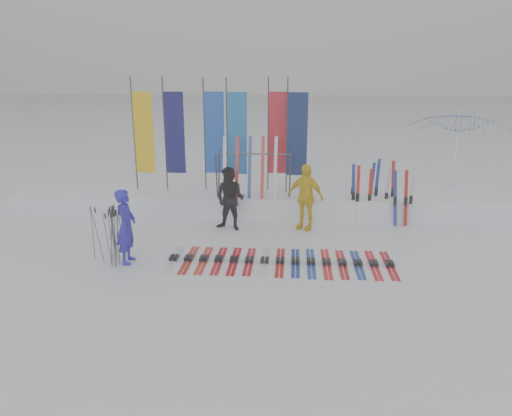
# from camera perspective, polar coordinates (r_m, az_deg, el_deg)

# --- Properties ---
(ground) EXTENTS (120.00, 120.00, 0.00)m
(ground) POSITION_cam_1_polar(r_m,az_deg,el_deg) (10.16, -1.82, -7.93)
(ground) COLOR white
(ground) RESTS_ON ground
(snow_bank) EXTENTS (14.00, 1.60, 0.60)m
(snow_bank) POSITION_cam_1_polar(r_m,az_deg,el_deg) (14.38, 0.10, 0.67)
(snow_bank) COLOR white
(snow_bank) RESTS_ON ground
(person_blue) EXTENTS (0.41, 0.61, 1.63)m
(person_blue) POSITION_cam_1_polar(r_m,az_deg,el_deg) (10.97, -14.61, -2.06)
(person_blue) COLOR #241EB1
(person_blue) RESTS_ON ground
(person_black) EXTENTS (0.94, 0.83, 1.63)m
(person_black) POSITION_cam_1_polar(r_m,az_deg,el_deg) (12.78, -2.98, 1.05)
(person_black) COLOR black
(person_black) RESTS_ON ground
(person_yellow) EXTENTS (1.08, 0.84, 1.71)m
(person_yellow) POSITION_cam_1_polar(r_m,az_deg,el_deg) (12.86, 5.64, 1.28)
(person_yellow) COLOR yellow
(person_yellow) RESTS_ON ground
(tent_canopy) EXTENTS (3.94, 3.97, 2.82)m
(tent_canopy) POSITION_cam_1_polar(r_m,az_deg,el_deg) (16.38, 21.76, 5.42)
(tent_canopy) COLOR white
(tent_canopy) RESTS_ON ground
(ski_row) EXTENTS (4.83, 1.69, 0.07)m
(ski_row) POSITION_cam_1_polar(r_m,az_deg,el_deg) (10.87, 2.82, -6.08)
(ski_row) COLOR silver
(ski_row) RESTS_ON ground
(pole_cluster) EXTENTS (0.79, 0.72, 1.25)m
(pole_cluster) POSITION_cam_1_polar(r_m,az_deg,el_deg) (11.16, -16.10, -3.00)
(pole_cluster) COLOR #595B60
(pole_cluster) RESTS_ON ground
(feather_flags) EXTENTS (4.94, 0.26, 3.20)m
(feather_flags) POSITION_cam_1_polar(r_m,az_deg,el_deg) (14.25, -3.81, 8.48)
(feather_flags) COLOR #383A3F
(feather_flags) RESTS_ON ground
(ski_rack) EXTENTS (2.04, 0.80, 1.23)m
(ski_rack) POSITION_cam_1_polar(r_m,az_deg,el_deg) (13.74, -0.27, 4.58)
(ski_rack) COLOR #383A3F
(ski_rack) RESTS_ON ground
(upright_skis) EXTENTS (1.55, 1.05, 1.65)m
(upright_skis) POSITION_cam_1_polar(r_m,az_deg,el_deg) (13.92, 13.88, 1.66)
(upright_skis) COLOR red
(upright_skis) RESTS_ON ground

